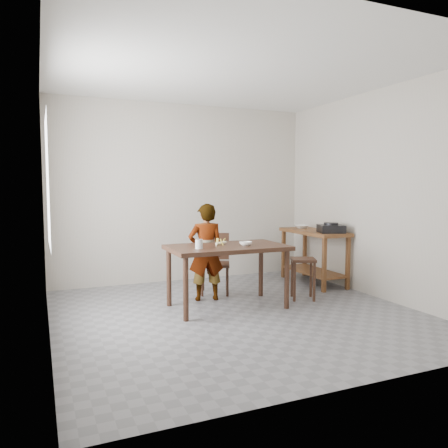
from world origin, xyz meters
name	(u,v)px	position (x,y,z in m)	size (l,w,h in m)	color
floor	(238,315)	(0.00, 0.00, -0.02)	(4.00, 4.00, 0.04)	slate
ceiling	(238,70)	(0.00, 0.00, 2.72)	(4.00, 4.00, 0.04)	white
wall_back	(183,193)	(0.00, 2.02, 1.35)	(4.00, 0.04, 2.70)	beige
wall_front	(360,201)	(0.00, -2.02, 1.35)	(4.00, 0.04, 2.70)	beige
wall_left	(43,197)	(-2.02, 0.00, 1.35)	(0.04, 4.00, 2.70)	beige
wall_right	(379,194)	(2.02, 0.00, 1.35)	(0.04, 4.00, 2.70)	beige
window_pane	(48,182)	(-1.97, 0.20, 1.50)	(0.02, 1.10, 1.30)	white
dining_table	(227,276)	(0.00, 0.30, 0.38)	(1.40, 0.80, 0.75)	#382116
prep_counter	(314,257)	(1.72, 1.00, 0.40)	(0.50, 1.20, 0.80)	brown
child	(206,252)	(-0.12, 0.72, 0.62)	(0.45, 0.30, 1.24)	white
dining_chair	(215,264)	(0.12, 1.00, 0.40)	(0.39, 0.39, 0.81)	#382116
stool	(303,279)	(1.05, 0.27, 0.27)	(0.30, 0.30, 0.53)	#382116
glass_tumbler	(199,244)	(-0.40, 0.18, 0.80)	(0.09, 0.09, 0.11)	silver
small_bowl	(246,244)	(0.20, 0.21, 0.77)	(0.15, 0.15, 0.05)	white
banana	(221,243)	(-0.05, 0.38, 0.78)	(0.16, 0.11, 0.06)	gold
serving_bowl	(301,227)	(1.72, 1.34, 0.83)	(0.21, 0.21, 0.05)	white
gas_burner	(331,229)	(1.75, 0.64, 0.86)	(0.34, 0.34, 0.11)	black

